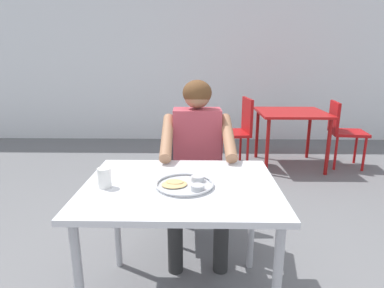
{
  "coord_description": "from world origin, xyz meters",
  "views": [
    {
      "loc": [
        0.0,
        -1.57,
        1.39
      ],
      "look_at": [
        -0.03,
        0.25,
        0.89
      ],
      "focal_mm": 30.07,
      "sensor_mm": 36.0,
      "label": 1
    }
  ],
  "objects_px": {
    "table_background_red": "(291,118)",
    "chair_red_left": "(238,127)",
    "thali_tray": "(185,184)",
    "chair_red_right": "(342,129)",
    "table_foreground": "(180,199)",
    "diner_foreground": "(197,152)",
    "drinking_cup": "(104,177)",
    "chair_foreground": "(196,172)"
  },
  "relations": [
    {
      "from": "chair_foreground",
      "to": "table_background_red",
      "type": "relative_size",
      "value": 1.02
    },
    {
      "from": "table_foreground",
      "to": "chair_red_right",
      "type": "relative_size",
      "value": 1.2
    },
    {
      "from": "thali_tray",
      "to": "drinking_cup",
      "type": "xyz_separation_m",
      "value": [
        -0.41,
        -0.02,
        0.04
      ]
    },
    {
      "from": "thali_tray",
      "to": "diner_foreground",
      "type": "relative_size",
      "value": 0.25
    },
    {
      "from": "drinking_cup",
      "to": "chair_foreground",
      "type": "relative_size",
      "value": 0.12
    },
    {
      "from": "drinking_cup",
      "to": "diner_foreground",
      "type": "xyz_separation_m",
      "value": [
        0.47,
        0.66,
        -0.06
      ]
    },
    {
      "from": "table_foreground",
      "to": "chair_foreground",
      "type": "bearing_deg",
      "value": 84.35
    },
    {
      "from": "chair_foreground",
      "to": "diner_foreground",
      "type": "bearing_deg",
      "value": -88.75
    },
    {
      "from": "table_foreground",
      "to": "table_background_red",
      "type": "height_order",
      "value": "table_foreground"
    },
    {
      "from": "chair_foreground",
      "to": "drinking_cup",
      "type": "bearing_deg",
      "value": -117.95
    },
    {
      "from": "diner_foreground",
      "to": "chair_red_left",
      "type": "height_order",
      "value": "diner_foreground"
    },
    {
      "from": "diner_foreground",
      "to": "drinking_cup",
      "type": "bearing_deg",
      "value": -125.55
    },
    {
      "from": "chair_red_left",
      "to": "table_foreground",
      "type": "bearing_deg",
      "value": -103.77
    },
    {
      "from": "table_background_red",
      "to": "thali_tray",
      "type": "bearing_deg",
      "value": -116.45
    },
    {
      "from": "table_background_red",
      "to": "chair_red_left",
      "type": "distance_m",
      "value": 0.68
    },
    {
      "from": "drinking_cup",
      "to": "chair_red_right",
      "type": "height_order",
      "value": "chair_red_right"
    },
    {
      "from": "diner_foreground",
      "to": "table_background_red",
      "type": "distance_m",
      "value": 2.24
    },
    {
      "from": "diner_foreground",
      "to": "chair_red_left",
      "type": "relative_size",
      "value": 1.4
    },
    {
      "from": "chair_red_right",
      "to": "table_background_red",
      "type": "bearing_deg",
      "value": 178.52
    },
    {
      "from": "drinking_cup",
      "to": "table_background_red",
      "type": "xyz_separation_m",
      "value": [
        1.67,
        2.55,
        -0.17
      ]
    },
    {
      "from": "table_background_red",
      "to": "chair_red_right",
      "type": "bearing_deg",
      "value": -1.48
    },
    {
      "from": "drinking_cup",
      "to": "chair_red_right",
      "type": "xyz_separation_m",
      "value": [
        2.32,
        2.53,
        -0.3
      ]
    },
    {
      "from": "drinking_cup",
      "to": "chair_foreground",
      "type": "height_order",
      "value": "chair_foreground"
    },
    {
      "from": "table_foreground",
      "to": "drinking_cup",
      "type": "relative_size",
      "value": 9.85
    },
    {
      "from": "chair_red_left",
      "to": "table_background_red",
      "type": "bearing_deg",
      "value": -1.19
    },
    {
      "from": "diner_foreground",
      "to": "chair_red_left",
      "type": "xyz_separation_m",
      "value": [
        0.53,
        1.91,
        -0.23
      ]
    },
    {
      "from": "table_foreground",
      "to": "chair_red_left",
      "type": "bearing_deg",
      "value": 76.23
    },
    {
      "from": "thali_tray",
      "to": "table_background_red",
      "type": "distance_m",
      "value": 2.83
    },
    {
      "from": "thali_tray",
      "to": "chair_red_right",
      "type": "bearing_deg",
      "value": 52.72
    },
    {
      "from": "chair_foreground",
      "to": "thali_tray",
      "type": "bearing_deg",
      "value": -93.63
    },
    {
      "from": "chair_foreground",
      "to": "chair_red_left",
      "type": "height_order",
      "value": "chair_red_left"
    },
    {
      "from": "table_background_red",
      "to": "chair_red_left",
      "type": "relative_size",
      "value": 0.95
    },
    {
      "from": "chair_foreground",
      "to": "diner_foreground",
      "type": "distance_m",
      "value": 0.32
    },
    {
      "from": "thali_tray",
      "to": "chair_red_left",
      "type": "xyz_separation_m",
      "value": [
        0.59,
        2.54,
        -0.25
      ]
    },
    {
      "from": "table_foreground",
      "to": "chair_foreground",
      "type": "xyz_separation_m",
      "value": [
        0.08,
        0.82,
        -0.15
      ]
    },
    {
      "from": "drinking_cup",
      "to": "table_background_red",
      "type": "bearing_deg",
      "value": 56.79
    },
    {
      "from": "table_foreground",
      "to": "chair_foreground",
      "type": "relative_size",
      "value": 1.18
    },
    {
      "from": "table_background_red",
      "to": "chair_red_left",
      "type": "height_order",
      "value": "chair_red_left"
    },
    {
      "from": "table_foreground",
      "to": "drinking_cup",
      "type": "bearing_deg",
      "value": -172.19
    },
    {
      "from": "chair_red_right",
      "to": "diner_foreground",
      "type": "bearing_deg",
      "value": -134.67
    },
    {
      "from": "table_foreground",
      "to": "thali_tray",
      "type": "bearing_deg",
      "value": -50.33
    },
    {
      "from": "table_foreground",
      "to": "table_background_red",
      "type": "relative_size",
      "value": 1.2
    }
  ]
}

